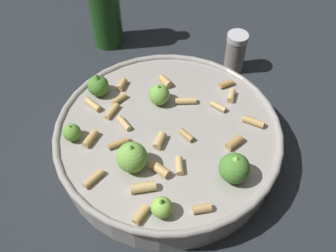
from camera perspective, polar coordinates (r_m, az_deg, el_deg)
The scene contains 4 objects.
ground_plane at distance 0.65m, azimuth 0.00°, elevation -3.65°, with size 2.40×2.40×0.00m, color #23282D.
cooking_pan at distance 0.62m, azimuth -0.07°, elevation -1.92°, with size 0.35×0.35×0.10m.
pepper_shaker at distance 0.76m, azimuth 9.58°, elevation 10.36°, with size 0.04×0.04×0.08m.
olive_oil_bottle at distance 0.80m, azimuth -9.04°, elevation 16.49°, with size 0.06×0.06×0.20m.
Camera 1 is at (0.34, 0.17, 0.52)m, focal length 42.78 mm.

